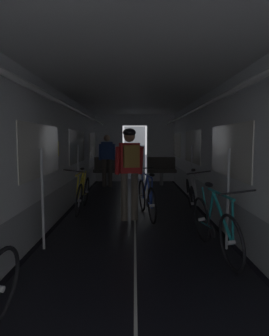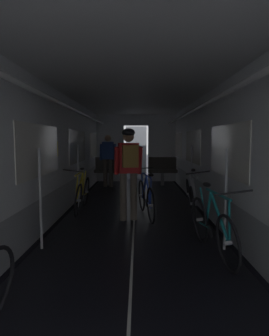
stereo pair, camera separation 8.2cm
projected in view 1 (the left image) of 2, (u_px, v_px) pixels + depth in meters
name	position (u px, v px, depth m)	size (l,w,h in m)	color
train_car_shell	(135.00, 130.00, 5.46)	(3.14, 12.34, 2.57)	black
bench_seat_far_left	(108.00, 168.00, 10.02)	(0.98, 0.51, 0.95)	gray
bench_seat_far_right	(161.00, 168.00, 10.02)	(0.98, 0.51, 0.95)	gray
bicycle_teal	(214.00, 226.00, 3.92)	(0.48, 1.69, 0.95)	black
bicycle_silver	(191.00, 196.00, 6.05)	(0.44, 1.69, 0.96)	black
bicycle_yellow	(82.00, 193.00, 6.31)	(0.44, 1.69, 0.95)	black
person_cyclist_aisle	(129.00, 164.00, 5.51)	(0.56, 0.44, 1.73)	brown
bicycle_blue_in_aisle	(146.00, 198.00, 5.84)	(0.44, 1.68, 0.94)	black
person_standing_near_bench	(107.00, 157.00, 9.61)	(0.53, 0.23, 1.69)	brown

